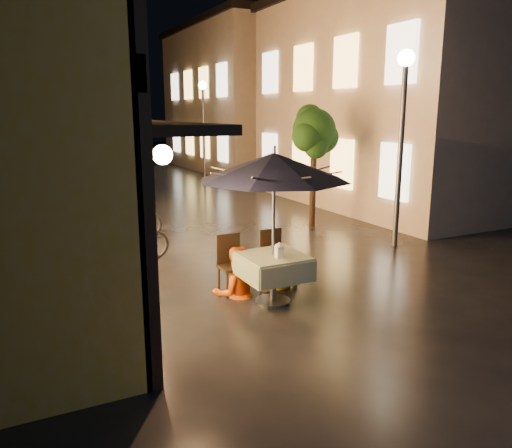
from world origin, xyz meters
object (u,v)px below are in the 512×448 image
cafe_table (273,267)px  patio_umbrella (274,167)px  person_yellow (279,245)px  bicycle_0 (125,241)px  streetlamp_near (403,114)px  person_orange (236,248)px  table_lantern (279,249)px

cafe_table → patio_umbrella: bearing=0.0°
person_yellow → patio_umbrella: bearing=42.8°
bicycle_0 → patio_umbrella: bearing=-156.9°
person_yellow → cafe_table: bearing=42.8°
cafe_table → streetlamp_near: bearing=23.6°
patio_umbrella → person_yellow: patio_umbrella is taller
person_orange → bicycle_0: bearing=-56.3°
streetlamp_near → patio_umbrella: (-4.10, -1.79, -0.77)m
streetlamp_near → person_yellow: 4.43m
table_lantern → bicycle_0: table_lantern is taller
streetlamp_near → table_lantern: size_ratio=16.92×
streetlamp_near → person_yellow: size_ratio=2.84×
cafe_table → patio_umbrella: (0.00, 0.00, 1.56)m
streetlamp_near → cafe_table: (-4.10, -1.79, -2.33)m
patio_umbrella → streetlamp_near: bearing=23.6°
person_orange → bicycle_0: 2.86m
patio_umbrella → table_lantern: (0.00, -0.18, -1.23)m
cafe_table → bicycle_0: bicycle_0 is taller
table_lantern → person_orange: bearing=117.5°
patio_umbrella → person_yellow: size_ratio=1.65×
table_lantern → bicycle_0: size_ratio=0.14×
person_yellow → bicycle_0: size_ratio=0.83×
bicycle_0 → person_yellow: bearing=-145.3°
table_lantern → person_orange: size_ratio=0.16×
table_lantern → person_yellow: size_ratio=0.17×
streetlamp_near → person_orange: bearing=-164.7°
table_lantern → person_orange: 0.85m
table_lantern → person_yellow: 0.90m
person_orange → person_yellow: 0.83m
patio_umbrella → cafe_table: bearing=180.0°
person_orange → person_yellow: person_orange is taller
streetlamp_near → person_yellow: (-3.66, -1.21, -2.17)m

